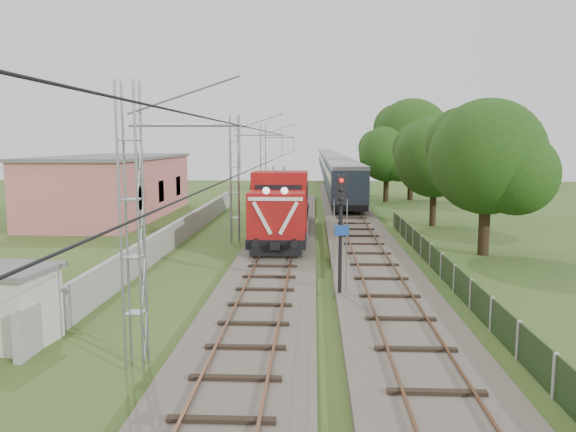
{
  "coord_description": "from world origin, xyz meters",
  "views": [
    {
      "loc": [
        1.99,
        -23.05,
        6.36
      ],
      "look_at": [
        0.53,
        8.42,
        2.2
      ],
      "focal_mm": 35.0,
      "sensor_mm": 36.0,
      "label": 1
    }
  ],
  "objects_px": {
    "coach_rake": "(330,162)",
    "signal_post": "(341,214)",
    "locomotive": "(284,202)",
    "relay_hut": "(13,306)"
  },
  "relations": [
    {
      "from": "coach_rake",
      "to": "relay_hut",
      "type": "bearing_deg",
      "value": -97.9
    },
    {
      "from": "locomotive",
      "to": "relay_hut",
      "type": "height_order",
      "value": "locomotive"
    },
    {
      "from": "coach_rake",
      "to": "locomotive",
      "type": "bearing_deg",
      "value": -94.18
    },
    {
      "from": "locomotive",
      "to": "signal_post",
      "type": "xyz_separation_m",
      "value": [
        3.07,
        -15.39,
        1.19
      ]
    },
    {
      "from": "signal_post",
      "to": "locomotive",
      "type": "bearing_deg",
      "value": 101.27
    },
    {
      "from": "coach_rake",
      "to": "relay_hut",
      "type": "relative_size",
      "value": 44.09
    },
    {
      "from": "locomotive",
      "to": "signal_post",
      "type": "distance_m",
      "value": 15.74
    },
    {
      "from": "coach_rake",
      "to": "signal_post",
      "type": "bearing_deg",
      "value": -91.32
    },
    {
      "from": "signal_post",
      "to": "relay_hut",
      "type": "relative_size",
      "value": 1.89
    },
    {
      "from": "coach_rake",
      "to": "signal_post",
      "type": "relative_size",
      "value": 23.31
    }
  ]
}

